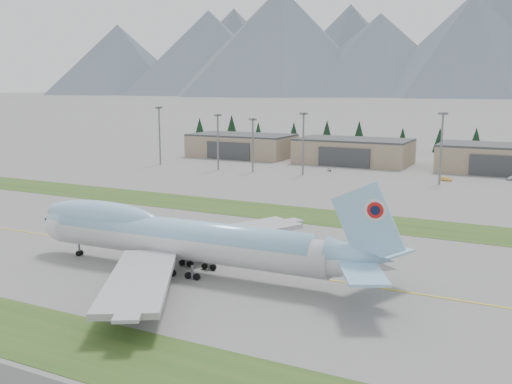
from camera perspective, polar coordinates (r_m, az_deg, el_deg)
The scene contains 13 objects.
ground at distance 110.74m, azimuth -6.34°, elevation -6.63°, with size 7000.00×7000.00×0.00m, color #626260.
grass_strip_near at distance 83.60m, azimuth -21.11°, elevation -13.04°, with size 400.00×14.00×0.08m, color #2D4F1C.
grass_strip_far at distance 149.14m, azimuth 3.15°, elevation -2.14°, with size 400.00×18.00×0.08m, color #2D4F1C.
taxiway_line_main at distance 110.74m, azimuth -6.34°, elevation -6.63°, with size 400.00×0.40×0.02m, color yellow.
boeing_747_freighter at distance 101.72m, azimuth -7.57°, elevation -4.59°, with size 70.52×61.17×18.67m.
hangar_left at distance 272.01m, azimuth -1.44°, elevation 4.68°, with size 48.00×26.60×10.80m.
hangar_center at distance 250.78m, azimuth 9.72°, elevation 4.06°, with size 48.00×26.60×10.80m.
hangar_right at distance 240.16m, azimuth 23.53°, elevation 3.07°, with size 48.00×26.60×10.80m.
floodlight_masts at distance 213.07m, azimuth 5.02°, elevation 5.94°, with size 147.98×8.13×24.54m.
service_vehicle_a at distance 227.43m, azimuth 7.36°, elevation 2.12°, with size 1.53×3.80×1.30m, color #BCBCBE.
service_vehicle_b at distance 211.93m, azimuth 18.45°, elevation 1.07°, with size 1.46×4.14×1.36m, color gold.
service_vehicle_c at distance 222.24m, azimuth 24.13°, elevation 1.10°, with size 1.82×4.48×1.30m, color #AAAAAF.
conifer_belt at distance 309.86m, azimuth 13.48°, elevation 5.40°, with size 266.18×14.24×16.59m.
Camera 1 is at (58.43, -88.38, 32.19)m, focal length 40.00 mm.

